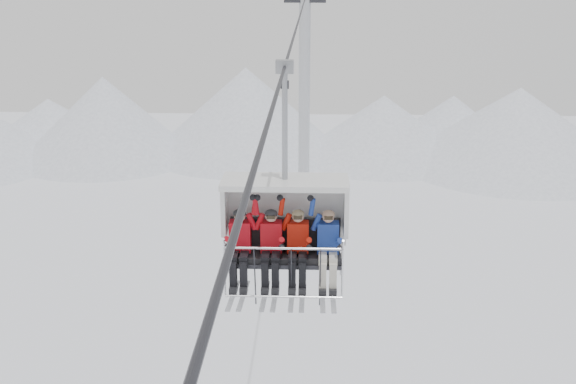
{
  "coord_description": "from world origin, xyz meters",
  "views": [
    {
      "loc": [
        0.5,
        -13.47,
        14.94
      ],
      "look_at": [
        0.0,
        0.0,
        10.65
      ],
      "focal_mm": 45.0,
      "sensor_mm": 36.0,
      "label": 1
    }
  ],
  "objects_px": {
    "skier_far_left": "(240,245)",
    "skier_center_left": "(271,246)",
    "skier_center_right": "(298,246)",
    "chairlift_carrier": "(285,216)",
    "skier_far_right": "(328,247)",
    "lift_tower_right": "(304,152)"
  },
  "relations": [
    {
      "from": "skier_center_right",
      "to": "skier_far_right",
      "type": "relative_size",
      "value": 1.0
    },
    {
      "from": "skier_far_left",
      "to": "skier_far_right",
      "type": "height_order",
      "value": "same"
    },
    {
      "from": "lift_tower_right",
      "to": "skier_far_right",
      "type": "distance_m",
      "value": 24.09
    },
    {
      "from": "skier_center_right",
      "to": "chairlift_carrier",
      "type": "bearing_deg",
      "value": 127.52
    },
    {
      "from": "lift_tower_right",
      "to": "skier_center_right",
      "type": "bearing_deg",
      "value": -89.43
    },
    {
      "from": "lift_tower_right",
      "to": "skier_far_right",
      "type": "bearing_deg",
      "value": -88.15
    },
    {
      "from": "lift_tower_right",
      "to": "chairlift_carrier",
      "type": "bearing_deg",
      "value": -90.0
    },
    {
      "from": "chairlift_carrier",
      "to": "skier_far_left",
      "type": "height_order",
      "value": "chairlift_carrier"
    },
    {
      "from": "chairlift_carrier",
      "to": "skier_center_left",
      "type": "height_order",
      "value": "chairlift_carrier"
    },
    {
      "from": "skier_far_left",
      "to": "skier_center_left",
      "type": "bearing_deg",
      "value": 0.0
    },
    {
      "from": "skier_far_left",
      "to": "skier_center_left",
      "type": "distance_m",
      "value": 0.55
    },
    {
      "from": "skier_center_right",
      "to": "skier_far_right",
      "type": "bearing_deg",
      "value": 0.0
    },
    {
      "from": "skier_center_left",
      "to": "skier_center_right",
      "type": "xyz_separation_m",
      "value": [
        0.47,
        0.0,
        0.0
      ]
    },
    {
      "from": "skier_center_left",
      "to": "skier_center_right",
      "type": "distance_m",
      "value": 0.47
    },
    {
      "from": "skier_center_right",
      "to": "lift_tower_right",
      "type": "bearing_deg",
      "value": 90.57
    },
    {
      "from": "skier_far_right",
      "to": "lift_tower_right",
      "type": "bearing_deg",
      "value": 91.85
    },
    {
      "from": "lift_tower_right",
      "to": "skier_far_left",
      "type": "height_order",
      "value": "lift_tower_right"
    },
    {
      "from": "skier_center_left",
      "to": "skier_far_right",
      "type": "height_order",
      "value": "same"
    },
    {
      "from": "chairlift_carrier",
      "to": "skier_center_left",
      "type": "bearing_deg",
      "value": -127.93
    },
    {
      "from": "skier_center_left",
      "to": "skier_far_right",
      "type": "xyz_separation_m",
      "value": [
        1.0,
        0.0,
        0.0
      ]
    },
    {
      "from": "lift_tower_right",
      "to": "skier_center_right",
      "type": "xyz_separation_m",
      "value": [
        0.23,
        -23.67,
        4.4
      ]
    },
    {
      "from": "skier_far_left",
      "to": "skier_far_right",
      "type": "xyz_separation_m",
      "value": [
        1.56,
        0.0,
        0.0
      ]
    }
  ]
}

